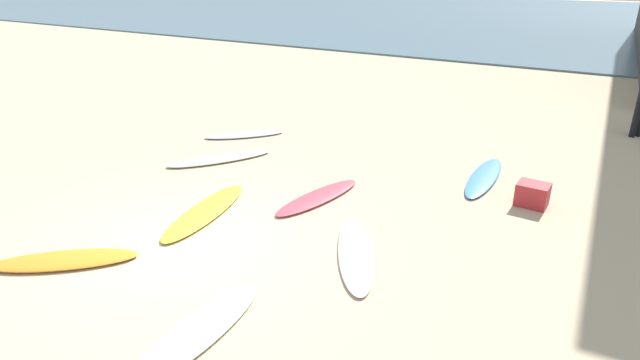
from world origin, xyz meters
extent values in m
plane|color=#C6B28E|center=(0.00, 0.00, 0.00)|extent=(120.00, 120.00, 0.00)
cube|color=slate|center=(0.00, 37.23, 0.04)|extent=(120.00, 40.00, 0.08)
ellipsoid|color=silver|center=(-1.90, 3.15, 0.04)|extent=(1.76, 2.21, 0.08)
ellipsoid|color=silver|center=(2.43, 1.03, 0.03)|extent=(1.54, 2.21, 0.07)
ellipsoid|color=white|center=(1.61, -1.45, 0.04)|extent=(0.60, 2.17, 0.07)
ellipsoid|color=#DB4756|center=(0.96, 2.46, 0.04)|extent=(0.93, 2.15, 0.08)
ellipsoid|color=yellow|center=(-0.43, 0.99, 0.04)|extent=(0.97, 2.45, 0.08)
ellipsoid|color=white|center=(-2.46, 4.77, 0.04)|extent=(1.72, 1.71, 0.07)
ellipsoid|color=orange|center=(-1.12, -1.24, 0.04)|extent=(1.96, 1.74, 0.08)
ellipsoid|color=#4E93DF|center=(3.35, 4.92, 0.04)|extent=(0.56, 2.34, 0.08)
cylinder|color=black|center=(5.83, 9.43, 0.43)|extent=(0.14, 0.14, 0.85)
cube|color=#B2282D|center=(4.37, 4.12, 0.20)|extent=(0.55, 0.46, 0.41)
camera|label=1|loc=(5.33, -5.11, 4.05)|focal=29.71mm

